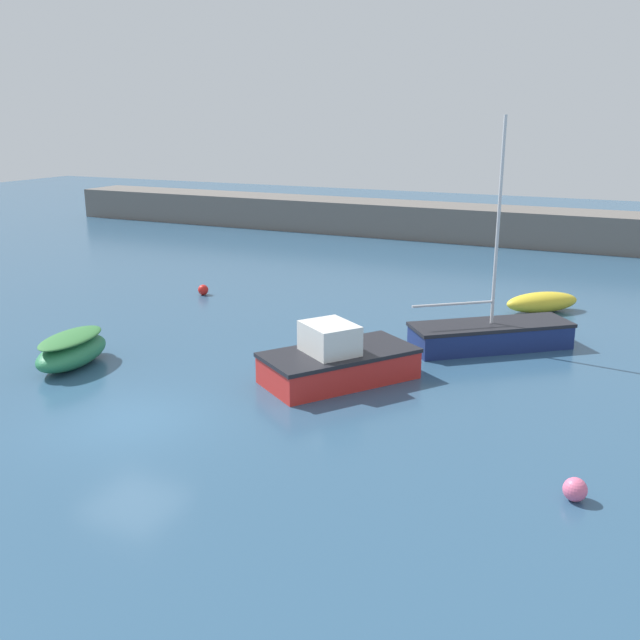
% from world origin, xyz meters
% --- Properties ---
extents(ground_plane, '(120.00, 120.00, 0.20)m').
position_xyz_m(ground_plane, '(0.00, 0.00, -0.10)').
color(ground_plane, '#2D5170').
extents(harbor_breakwater, '(58.01, 3.84, 2.14)m').
position_xyz_m(harbor_breakwater, '(0.00, 31.88, 1.07)').
color(harbor_breakwater, '#66605B').
rests_on(harbor_breakwater, ground_plane).
extents(motorboat_grey_hull, '(4.46, 5.04, 1.83)m').
position_xyz_m(motorboat_grey_hull, '(3.77, 5.01, 0.63)').
color(motorboat_grey_hull, red).
rests_on(motorboat_grey_hull, ground_plane).
extents(sailboat_tall_mast, '(5.37, 4.77, 7.72)m').
position_xyz_m(sailboat_tall_mast, '(7.25, 10.14, 0.49)').
color(sailboat_tall_mast, navy).
rests_on(sailboat_tall_mast, ground_plane).
extents(rowboat_with_red_cover, '(1.96, 3.27, 1.06)m').
position_xyz_m(rowboat_with_red_cover, '(-4.39, 2.64, 0.53)').
color(rowboat_with_red_cover, '#287A4C').
rests_on(rowboat_with_red_cover, ground_plane).
extents(rowboat_blue_near, '(3.12, 2.92, 0.82)m').
position_xyz_m(rowboat_blue_near, '(8.14, 15.72, 0.41)').
color(rowboat_blue_near, yellow).
rests_on(rowboat_blue_near, ground_plane).
extents(mooring_buoy_pink, '(0.50, 0.50, 0.50)m').
position_xyz_m(mooring_buoy_pink, '(11.03, 0.74, 0.25)').
color(mooring_buoy_pink, '#EA668C').
rests_on(mooring_buoy_pink, ground_plane).
extents(mooring_buoy_red, '(0.46, 0.46, 0.46)m').
position_xyz_m(mooring_buoy_red, '(-5.96, 12.29, 0.23)').
color(mooring_buoy_red, red).
rests_on(mooring_buoy_red, ground_plane).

